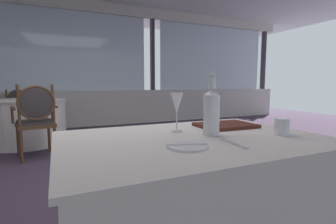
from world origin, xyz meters
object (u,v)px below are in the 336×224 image
Objects in this scene: water_tumbler at (282,127)px; dining_chair_0_1 at (19,107)px; side_plate at (187,146)px; water_bottle at (212,110)px; dining_chair_0_0 at (36,116)px; menu_book at (225,125)px; wine_glass at (177,104)px.

dining_chair_0_1 is (-1.74, 4.92, -0.26)m from water_tumbler.
water_tumbler is at bearing 7.87° from dining_chair_0_1.
side_plate is 2.01× the size of water_tumbler.
water_bottle is 0.32× the size of dining_chair_0_0.
side_plate is 2.96m from dining_chair_0_0.
menu_book is (-0.12, 0.31, -0.03)m from water_tumbler.
dining_chair_0_0 is 2.13m from dining_chair_0_1.
water_bottle is 2.88m from dining_chair_0_0.
dining_chair_0_0 is at bearing 104.62° from side_plate.
menu_book is at bearing 110.26° from water_tumbler.
water_tumbler is at bearing -33.86° from wine_glass.
wine_glass is 0.24× the size of dining_chair_0_1.
side_plate is 0.52× the size of menu_book.
water_tumbler is at bearing -166.78° from dining_chair_0_0.
menu_book is at bearing -166.24° from dining_chair_0_0.
side_plate is 0.54× the size of water_bottle.
dining_chair_0_1 is at bearing 103.35° from side_plate.
water_bottle reaches higher than menu_book.
wine_glass is 0.21× the size of dining_chair_0_0.
water_bottle reaches higher than dining_chair_0_1.
dining_chair_0_0 reaches higher than side_plate.
menu_book is (0.34, 0.01, -0.14)m from wine_glass.
dining_chair_0_0 reaches higher than dining_chair_0_1.
menu_book is at bearing 7.81° from dining_chair_0_1.
side_plate is at bearing -141.92° from menu_book.
wine_glass is 0.37m from menu_book.
side_plate is at bearing 1.75° from dining_chair_0_1.
dining_chair_0_0 is 1.12× the size of dining_chair_0_1.
water_bottle is 0.97× the size of menu_book.
wine_glass is at bearing 71.02° from side_plate.
water_bottle is at bearing -140.84° from menu_book.
wine_glass is 2.69m from dining_chair_0_0.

